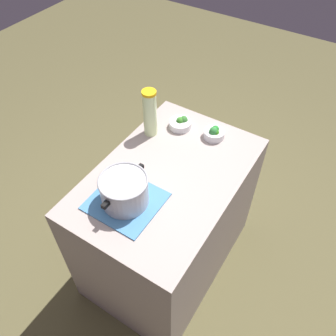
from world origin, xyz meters
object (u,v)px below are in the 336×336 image
(broccoli_bowl_front, at_px, (181,123))
(lemonade_pitcher, at_px, (150,113))
(cooking_pot, at_px, (124,190))
(broccoli_bowl_center, at_px, (214,133))

(broccoli_bowl_front, bearing_deg, lemonade_pitcher, 139.22)
(cooking_pot, distance_m, broccoli_bowl_center, 0.70)
(cooking_pot, bearing_deg, broccoli_bowl_center, -12.85)
(cooking_pot, relative_size, lemonade_pitcher, 1.04)
(cooking_pot, height_order, broccoli_bowl_front, cooking_pot)
(cooking_pot, xyz_separation_m, lemonade_pitcher, (0.51, 0.19, 0.06))
(cooking_pot, distance_m, lemonade_pitcher, 0.55)
(cooking_pot, relative_size, broccoli_bowl_center, 2.48)
(lemonade_pitcher, distance_m, broccoli_bowl_front, 0.23)
(broccoli_bowl_center, bearing_deg, lemonade_pitcher, 116.19)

